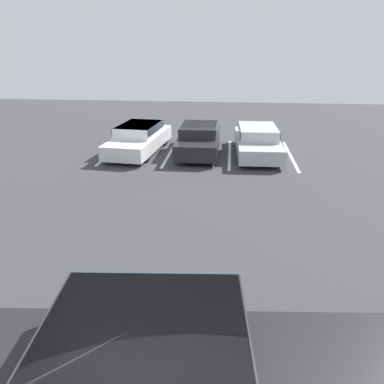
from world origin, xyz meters
TOP-DOWN VIEW (x-y plane):
  - stall_stripe_a at (-4.71, 13.94)m, footprint 0.12×4.76m
  - stall_stripe_b at (-2.05, 13.94)m, footprint 0.12×4.76m
  - stall_stripe_c at (0.62, 13.94)m, footprint 0.12×4.76m
  - stall_stripe_d at (3.28, 13.94)m, footprint 0.12×4.76m
  - parked_sedan_a at (-3.45, 13.95)m, footprint 2.23×4.90m
  - parked_sedan_b at (-0.76, 14.01)m, footprint 1.76×4.40m
  - parked_sedan_c at (1.81, 13.97)m, footprint 1.92×4.68m

SIDE VIEW (x-z plane):
  - stall_stripe_a at x=-4.71m, z-range 0.00..0.01m
  - stall_stripe_b at x=-2.05m, z-range 0.00..0.01m
  - stall_stripe_c at x=0.62m, z-range 0.00..0.01m
  - stall_stripe_d at x=3.28m, z-range 0.00..0.01m
  - parked_sedan_a at x=-3.45m, z-range 0.04..1.28m
  - parked_sedan_c at x=1.81m, z-range 0.04..1.28m
  - parked_sedan_b at x=-0.76m, z-range 0.04..1.30m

